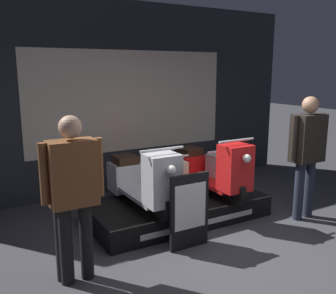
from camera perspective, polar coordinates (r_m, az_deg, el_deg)
ground_plane at (r=4.44m, az=11.89°, el=-16.45°), size 30.00×30.00×0.00m
shop_wall_back at (r=6.54m, az=-5.79°, el=7.44°), size 6.56×0.09×3.20m
display_platform at (r=5.38m, az=1.46°, el=-9.36°), size 2.48×1.16×0.29m
scooter_display_left at (r=4.94m, az=-3.93°, el=-5.08°), size 0.57×1.58×0.89m
scooter_display_right at (r=5.50m, az=6.57°, el=-3.39°), size 0.57×1.58×0.89m
scooter_backrow_0 at (r=5.79m, az=-2.26°, el=-5.52°), size 0.57×1.58×0.89m
scooter_backrow_1 at (r=6.25m, az=5.15°, el=-4.28°), size 0.57×1.58×0.89m
person_left_browsing at (r=3.70m, az=-14.23°, el=-5.76°), size 0.61×0.25×1.67m
person_right_browsing at (r=5.49m, az=20.46°, el=0.02°), size 0.62×0.26×1.73m
price_sign_board at (r=4.43m, az=3.30°, el=-9.72°), size 0.51×0.04×0.91m
street_bollard at (r=3.95m, az=-15.99°, el=-13.83°), size 0.11×0.11×0.81m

